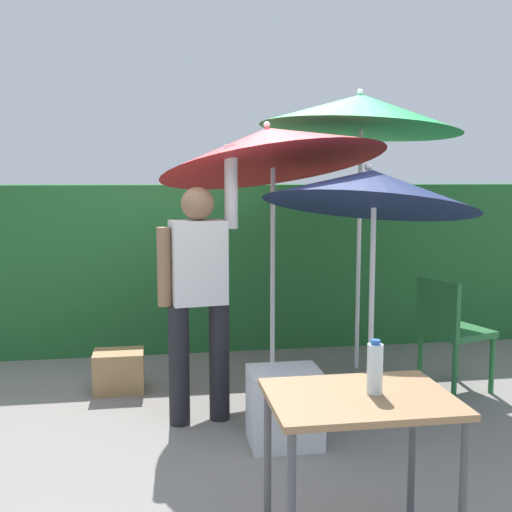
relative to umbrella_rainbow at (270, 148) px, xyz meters
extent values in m
plane|color=gray|center=(-0.15, -0.56, -1.88)|extent=(24.00, 24.00, 0.00)
cube|color=#23602D|center=(-0.15, 1.52, -1.09)|extent=(8.00, 0.70, 1.59)
cylinder|color=silver|center=(0.03, 0.02, -1.01)|extent=(0.04, 0.04, 1.74)
cone|color=red|center=(0.00, 0.00, 0.00)|extent=(1.76, 1.73, 0.79)
sphere|color=silver|center=(-0.03, -0.02, 0.17)|extent=(0.05, 0.05, 0.05)
cylinder|color=silver|center=(0.59, -0.66, -1.15)|extent=(0.04, 0.04, 1.46)
cone|color=#19234C|center=(0.57, -0.65, -0.29)|extent=(1.49, 1.47, 0.62)
sphere|color=silver|center=(0.55, -0.63, -0.15)|extent=(0.05, 0.05, 0.05)
cylinder|color=silver|center=(0.86, 0.47, -0.85)|extent=(0.04, 0.04, 2.05)
cone|color=green|center=(0.86, 0.48, 0.32)|extent=(1.71, 1.70, 0.46)
sphere|color=silver|center=(0.85, 0.49, 0.49)|extent=(0.05, 0.05, 0.05)
cylinder|color=black|center=(-0.44, -0.51, -1.47)|extent=(0.14, 0.14, 0.82)
cylinder|color=black|center=(-0.72, -0.56, -1.47)|extent=(0.14, 0.14, 0.82)
cube|color=silver|center=(-0.58, -0.53, -0.78)|extent=(0.39, 0.27, 0.56)
sphere|color=#8C6647|center=(-0.58, -0.53, -0.39)|extent=(0.22, 0.22, 0.22)
cylinder|color=silver|center=(-0.35, -0.50, -0.28)|extent=(0.10, 0.10, 0.56)
cylinder|color=#8C6647|center=(-0.81, -0.57, -0.80)|extent=(0.10, 0.10, 0.52)
cylinder|color=#236633|center=(1.69, -0.33, -1.66)|extent=(0.04, 0.04, 0.44)
cylinder|color=#236633|center=(1.57, 0.04, -1.66)|extent=(0.04, 0.04, 0.44)
cylinder|color=#236633|center=(1.32, -0.44, -1.66)|extent=(0.04, 0.04, 0.44)
cylinder|color=#236633|center=(1.21, -0.07, -1.66)|extent=(0.04, 0.04, 0.44)
cube|color=#236633|center=(1.45, -0.20, -1.42)|extent=(0.55, 0.55, 0.05)
cube|color=#236633|center=(1.26, -0.26, -1.19)|extent=(0.17, 0.43, 0.40)
cube|color=silver|center=(-0.08, -0.99, -1.64)|extent=(0.44, 0.36, 0.48)
cube|color=#9E7A4C|center=(-1.16, 0.19, -1.72)|extent=(0.38, 0.30, 0.32)
cylinder|color=#4C4C51|center=(0.36, -1.93, -1.53)|extent=(0.04, 0.04, 0.70)
cylinder|color=#4C4C51|center=(-0.36, -1.93, -1.53)|extent=(0.04, 0.04, 0.70)
cylinder|color=#4C4C51|center=(0.36, -2.45, -1.53)|extent=(0.04, 0.04, 0.70)
cube|color=#99724C|center=(0.00, -2.19, -1.17)|extent=(0.80, 0.60, 0.03)
cylinder|color=silver|center=(0.07, -2.18, -1.04)|extent=(0.07, 0.07, 0.22)
cylinder|color=#2D60B7|center=(0.07, -2.18, -0.92)|extent=(0.04, 0.04, 0.02)
camera|label=1|loc=(-0.88, -4.75, -0.21)|focal=44.80mm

